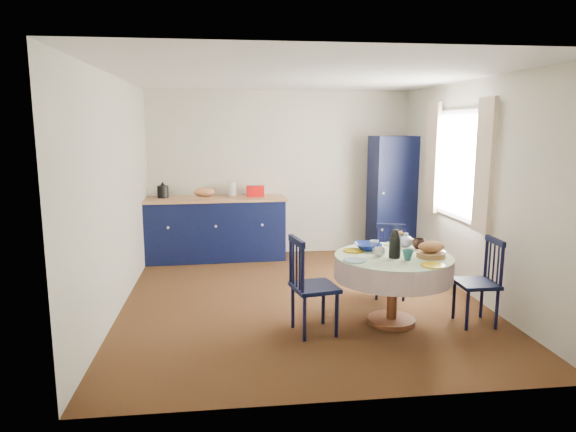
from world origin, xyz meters
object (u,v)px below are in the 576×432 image
Objects in this scene: kitchen_counter at (216,227)px; chair_far at (390,261)px; mug_c at (419,244)px; chair_right at (480,281)px; cobalt_bowl at (368,246)px; pantry_cabinet at (392,197)px; mug_b at (408,255)px; chair_left at (310,285)px; mug_d at (374,244)px; mug_a at (380,252)px; dining_table at (394,267)px.

chair_far is (2.05, -1.96, -0.06)m from kitchen_counter.
kitchen_counter is 15.75× the size of mug_c.
chair_right is at bearing -41.75° from chair_far.
chair_right is at bearing -20.39° from cobalt_bowl.
mug_c is at bearing -51.72° from kitchen_counter.
pantry_cabinet is 2.49m from mug_c.
kitchen_counter is at bearing 122.21° from mug_b.
cobalt_bowl is (1.61, -2.53, 0.26)m from kitchen_counter.
chair_left is 1.72m from chair_right.
cobalt_bowl is at bearing -119.31° from pantry_cabinet.
chair_left is at bearing -127.17° from pantry_cabinet.
chair_far is 7.90× the size of mug_b.
mug_d is at bearing 110.44° from mug_b.
chair_right reaches higher than mug_d.
chair_left is 0.83m from cobalt_bowl.
chair_right reaches higher than mug_a.
mug_d is at bearing 111.29° from dining_table.
chair_far is at bearing 64.83° from mug_a.
chair_far is at bearing 52.40° from cobalt_bowl.
mug_b is at bearing -59.86° from cobalt_bowl.
pantry_cabinet is at bearing 74.72° from mug_b.
kitchen_counter is 2.23× the size of chair_left.
kitchen_counter is 3.26m from mug_a.
mug_c is (1.21, 0.39, 0.28)m from chair_left.
chair_far is (1.11, 0.98, -0.06)m from chair_left.
mug_c is at bearing 26.99° from mug_a.
mug_d is (-0.46, 0.06, -0.01)m from mug_c.
dining_table is at bearing 109.02° from mug_b.
mug_c is at bearing -7.87° from mug_d.
mug_c is at bearing -82.85° from chair_left.
mug_c is at bearing -2.16° from cobalt_bowl.
mug_c is at bearing 57.63° from mug_b.
pantry_cabinet is at bearing 66.58° from cobalt_bowl.
chair_left is 1.13× the size of chair_far.
mug_c reaches higher than mug_b.
chair_left reaches higher than mug_d.
mug_c is 0.48× the size of cobalt_bowl.
chair_left is 7.08× the size of mug_c.
chair_right is (-0.00, -2.81, -0.47)m from pantry_cabinet.
pantry_cabinet is 13.65× the size of mug_c.
mug_a is at bearing -81.42° from cobalt_bowl.
dining_table is 1.23× the size of chair_left.
chair_right is 1.10m from mug_d.
mug_c reaches higher than mug_d.
mug_d is (0.04, 0.32, 0.00)m from mug_a.
pantry_cabinet reaches higher than mug_b.
dining_table is 0.89m from chair_left.
chair_far is 6.26× the size of mug_c.
pantry_cabinet is at bearing 87.23° from chair_far.
chair_left is (-0.87, -0.15, -0.11)m from dining_table.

